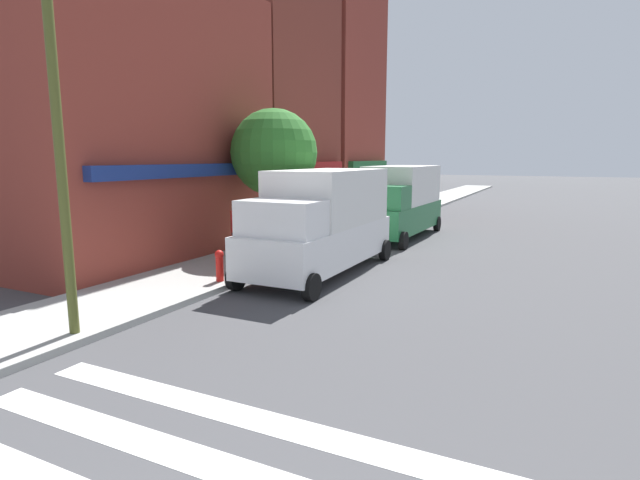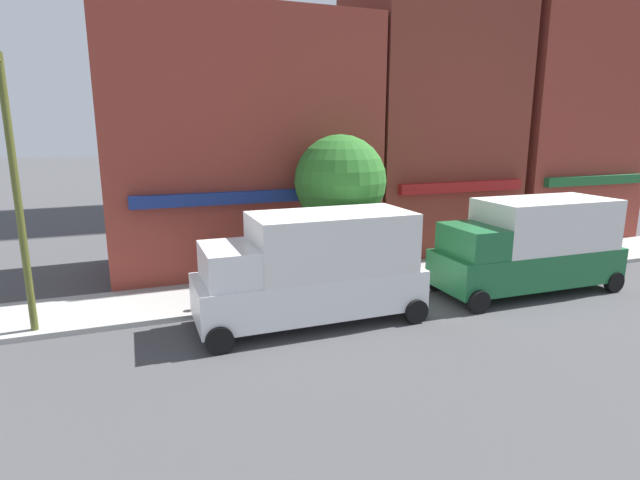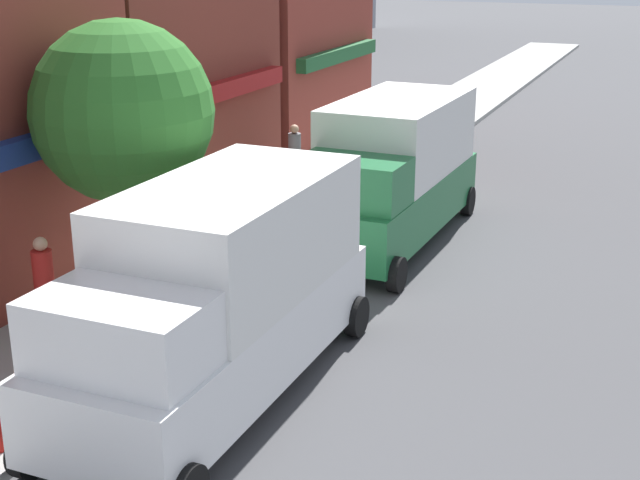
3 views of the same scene
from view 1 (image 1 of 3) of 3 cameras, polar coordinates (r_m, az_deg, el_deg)
name	(u,v)px [view 1 (image 1 of 3)]	position (r m, az deg, el deg)	size (l,w,h in m)	color
storefront_row	(260,96)	(24.47, -6.89, 16.01)	(23.50, 5.30, 14.90)	maroon
traffic_signal	(95,76)	(9.37, -24.35, 16.68)	(0.32, 4.74, 6.98)	#474C1E
box_truck_white	(321,220)	(14.67, 0.15, 2.31)	(6.20, 2.42, 3.04)	white
box_truck_green	(398,200)	(21.62, 8.94, 4.49)	(6.24, 2.42, 3.04)	#1E6638
pedestrian_grey_coat	(348,205)	(24.83, 3.24, 4.02)	(0.32, 0.32, 1.77)	#23232D
pedestrian_red_jacket	(236,230)	(16.48, -9.61, 1.16)	(0.32, 0.32, 1.77)	#23232D
fire_hydrant	(220,264)	(13.48, -11.41, -2.71)	(0.24, 0.24, 0.84)	red
street_tree	(274,153)	(17.64, -5.28, 9.89)	(3.02, 3.02, 4.93)	brown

